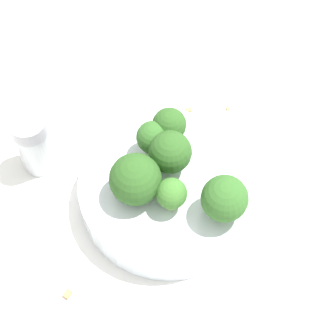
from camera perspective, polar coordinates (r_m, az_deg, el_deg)
The scene contains 12 objects.
ground_plane at distance 0.66m, azimuth -0.00°, elevation -3.24°, with size 3.00×3.00×0.00m, color white.
bowl at distance 0.64m, azimuth -0.00°, elevation -2.35°, with size 0.20×0.20×0.04m, color silver.
broccoli_floret_0 at distance 0.58m, azimuth 5.76°, elevation -3.14°, with size 0.05×0.05×0.06m.
broccoli_floret_1 at distance 0.62m, azimuth -1.44°, elevation 3.04°, with size 0.04×0.04×0.05m.
broccoli_floret_2 at distance 0.58m, azimuth 0.35°, elevation -2.69°, with size 0.03×0.03×0.04m.
broccoli_floret_3 at distance 0.60m, azimuth 0.22°, elevation 1.60°, with size 0.05×0.05×0.06m.
broccoli_floret_4 at distance 0.59m, azimuth -3.16°, elevation -1.56°, with size 0.06×0.06×0.06m.
broccoli_floret_5 at distance 0.62m, azimuth 0.13°, elevation 4.37°, with size 0.04×0.04×0.05m.
pepper_shaker at distance 0.66m, azimuth -13.43°, elevation 2.46°, with size 0.04×0.04×0.08m.
almond_crumb_0 at distance 0.72m, azimuth 2.09°, elevation 5.99°, with size 0.01×0.01×0.01m, color #AD7F4C.
almond_crumb_1 at distance 0.61m, azimuth -10.20°, elevation -12.41°, with size 0.01×0.01×0.01m, color #AD7F4C.
almond_crumb_2 at distance 0.73m, azimuth 6.12°, elevation 6.11°, with size 0.01×0.00×0.01m, color tan.
Camera 1 is at (-0.12, -0.29, 0.58)m, focal length 60.00 mm.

